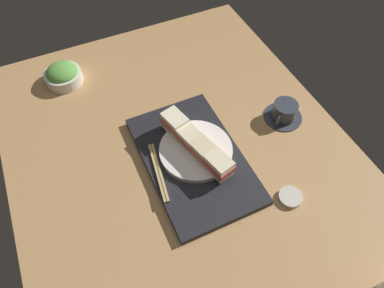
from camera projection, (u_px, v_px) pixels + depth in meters
The scene contains 11 objects.
ground_plane at pixel (192, 173), 103.92cm from camera, with size 140.00×100.00×3.00cm, color tan.
serving_tray at pixel (193, 159), 103.72cm from camera, with size 44.02×27.15×2.14cm, color black.
sandwich_plate at pixel (196, 150), 103.32cm from camera, with size 21.60×21.60×1.68cm, color white.
sandwich_nearmost at pixel (175, 123), 104.53cm from camera, with size 8.69×7.09×5.93cm.
sandwich_inner_near at pixel (189, 137), 102.06cm from camera, with size 9.06×7.20×4.99cm.
sandwich_inner_far at pixel (203, 150), 99.20cm from camera, with size 9.01×7.14×5.00cm.
sandwich_farmost at pixel (219, 165), 96.23cm from camera, with size 9.12×7.39×5.26cm.
salad_bowl at pixel (63, 75), 122.00cm from camera, with size 12.74×12.74×7.10cm.
chopsticks_pair at pixel (158, 172), 99.52cm from camera, with size 19.73×4.43×0.70cm.
coffee_cup at pixel (284, 112), 112.48cm from camera, with size 12.44×12.44×6.04cm.
small_sauce_dish at pixel (290, 197), 96.85cm from camera, with size 6.52×6.52×1.34cm, color beige.
Camera 1 is at (49.23, -22.70, 87.58)cm, focal length 32.95 mm.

